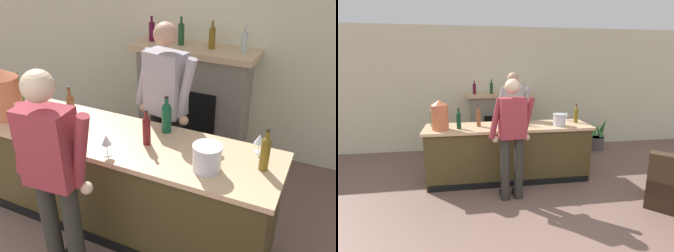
{
  "view_description": "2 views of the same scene",
  "coord_description": "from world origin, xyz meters",
  "views": [
    {
      "loc": [
        1.68,
        0.07,
        2.48
      ],
      "look_at": [
        0.37,
        2.82,
        0.87
      ],
      "focal_mm": 40.0,
      "sensor_mm": 36.0,
      "label": 1
    },
    {
      "loc": [
        -0.57,
        -1.84,
        1.91
      ],
      "look_at": [
        0.15,
        2.7,
        0.85
      ],
      "focal_mm": 28.0,
      "sensor_mm": 36.0,
      "label": 2
    }
  ],
  "objects": [
    {
      "name": "wall_back_panel",
      "position": [
        0.0,
        4.18,
        1.38
      ],
      "size": [
        12.0,
        0.07,
        2.75
      ],
      "color": "beige",
      "rests_on": "ground_plane"
    },
    {
      "name": "potted_plant_corner",
      "position": [
        2.44,
        3.64,
        0.27
      ],
      "size": [
        0.38,
        0.35,
        0.76
      ],
      "color": "#52484A",
      "rests_on": "ground_plane"
    },
    {
      "name": "fireplace_stone",
      "position": [
        0.18,
        3.92,
        0.67
      ],
      "size": [
        1.44,
        0.52,
        1.62
      ],
      "color": "gray",
      "rests_on": "ground_plane"
    },
    {
      "name": "copper_dispenser",
      "position": [
        -0.96,
        2.23,
        1.17
      ],
      "size": [
        0.27,
        0.3,
        0.46
      ],
      "color": "#BE613E",
      "rests_on": "bar_counter"
    },
    {
      "name": "person_customer",
      "position": [
        0.06,
        1.63,
        0.97
      ],
      "size": [
        0.66,
        0.33,
        1.74
      ],
      "color": "#2B2924",
      "rests_on": "ground_plane"
    },
    {
      "name": "wine_bottle_port_short",
      "position": [
        1.33,
        2.39,
        1.08
      ],
      "size": [
        0.07,
        0.07,
        0.33
      ],
      "color": "brown",
      "rests_on": "bar_counter"
    },
    {
      "name": "wine_bottle_cabernet_heavy",
      "position": [
        -1.1,
        2.51,
        1.08
      ],
      "size": [
        0.08,
        0.08,
        0.32
      ],
      "color": "#18561C",
      "rests_on": "bar_counter"
    },
    {
      "name": "wine_bottle_riesling_slim",
      "position": [
        -0.36,
        2.37,
        1.09
      ],
      "size": [
        0.07,
        0.07,
        0.35
      ],
      "color": "brown",
      "rests_on": "bar_counter"
    },
    {
      "name": "ice_bucket_steel",
      "position": [
        0.96,
        2.21,
        1.04
      ],
      "size": [
        0.22,
        0.22,
        0.2
      ],
      "color": "silver",
      "rests_on": "bar_counter"
    },
    {
      "name": "wine_bottle_burgundy_dark",
      "position": [
        -0.68,
        2.25,
        1.08
      ],
      "size": [
        0.07,
        0.07,
        0.33
      ],
      "color": "#0F3621",
      "rests_on": "bar_counter"
    },
    {
      "name": "wine_glass_front_left",
      "position": [
        1.25,
        2.61,
        1.05
      ],
      "size": [
        0.08,
        0.08,
        0.16
      ],
      "color": "silver",
      "rests_on": "bar_counter"
    },
    {
      "name": "wine_bottle_rose_blush",
      "position": [
        0.46,
        2.6,
        1.08
      ],
      "size": [
        0.08,
        0.08,
        0.32
      ],
      "color": "#0E482A",
      "rests_on": "bar_counter"
    },
    {
      "name": "bar_counter",
      "position": [
        0.13,
        2.35,
        0.47
      ],
      "size": [
        2.74,
        0.74,
        0.94
      ],
      "color": "#44381C",
      "rests_on": "ground_plane"
    },
    {
      "name": "person_bartender",
      "position": [
        0.31,
        2.89,
        1.0
      ],
      "size": [
        0.65,
        0.36,
        1.8
      ],
      "color": "black",
      "rests_on": "ground_plane"
    },
    {
      "name": "wine_bottle_chardonnay_pale",
      "position": [
        0.4,
        2.35,
        1.07
      ],
      "size": [
        0.06,
        0.06,
        0.3
      ],
      "color": "#571414",
      "rests_on": "bar_counter"
    },
    {
      "name": "wine_glass_front_right",
      "position": [
        0.21,
        2.07,
        1.07
      ],
      "size": [
        0.08,
        0.08,
        0.17
      ],
      "color": "silver",
      "rests_on": "bar_counter"
    }
  ]
}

